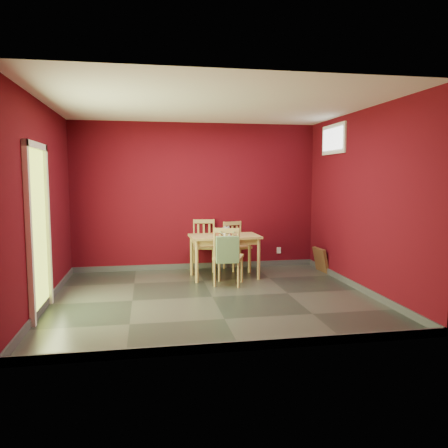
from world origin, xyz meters
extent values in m
plane|color=#2D342D|center=(0.00, 0.00, 0.00)|extent=(4.50, 4.50, 0.00)
plane|color=#4E0811|center=(0.00, 2.00, 1.35)|extent=(4.50, 0.00, 4.50)
plane|color=#4E0811|center=(0.00, -2.00, 1.35)|extent=(4.50, 0.00, 4.50)
plane|color=#4E0811|center=(-2.25, 0.00, 1.35)|extent=(0.00, 4.00, 4.00)
plane|color=#4E0811|center=(2.25, 0.00, 1.35)|extent=(0.00, 4.00, 4.00)
plane|color=white|center=(0.00, 0.00, 2.70)|extent=(4.50, 4.50, 0.00)
cube|color=#3F4244|center=(0.00, 1.99, 0.05)|extent=(4.50, 0.02, 0.10)
cube|color=#3F4244|center=(0.00, -1.99, 0.05)|extent=(4.50, 0.02, 0.10)
cube|color=#3F4244|center=(-2.24, 0.00, 0.05)|extent=(0.03, 4.00, 0.10)
cube|color=#3F4244|center=(2.24, 0.00, 0.05)|extent=(0.03, 4.00, 0.10)
cube|color=#B7D838|center=(-2.24, -0.40, 1.02)|extent=(0.02, 0.85, 2.05)
cube|color=white|center=(-2.21, -0.86, 1.06)|extent=(0.06, 0.08, 2.13)
cube|color=white|center=(-2.21, 0.06, 1.06)|extent=(0.06, 0.08, 2.13)
cube|color=white|center=(-2.21, -0.40, 2.09)|extent=(0.06, 1.01, 0.08)
cube|color=white|center=(2.23, 1.00, 2.35)|extent=(0.03, 0.90, 0.50)
cube|color=white|center=(2.21, 1.00, 2.35)|extent=(0.02, 0.76, 0.36)
cube|color=silver|center=(1.60, 1.99, 0.30)|extent=(0.08, 0.02, 0.12)
cube|color=tan|center=(0.39, 1.19, 0.71)|extent=(1.19, 0.73, 0.04)
cube|color=tan|center=(0.39, 1.19, 0.64)|extent=(1.07, 0.61, 0.10)
cylinder|color=tan|center=(-0.12, 0.88, 0.34)|extent=(0.05, 0.05, 0.69)
cylinder|color=tan|center=(-0.15, 1.44, 0.34)|extent=(0.05, 0.05, 0.69)
cylinder|color=tan|center=(0.92, 0.93, 0.34)|extent=(0.05, 0.05, 0.69)
cylinder|color=tan|center=(0.90, 1.49, 0.34)|extent=(0.05, 0.05, 0.69)
cube|color=#AA512B|center=(0.39, 1.19, 0.73)|extent=(0.36, 0.69, 0.01)
cube|color=#AA512B|center=(0.39, 0.85, 0.56)|extent=(0.33, 0.02, 0.34)
cube|color=tan|center=(0.10, 1.79, 0.45)|extent=(0.51, 0.51, 0.04)
cylinder|color=tan|center=(-0.12, 1.65, 0.21)|extent=(0.04, 0.04, 0.42)
cylinder|color=tan|center=(-0.05, 2.01, 0.21)|extent=(0.04, 0.04, 0.42)
cylinder|color=tan|center=(0.25, 1.58, 0.21)|extent=(0.04, 0.04, 0.42)
cylinder|color=tan|center=(0.32, 1.94, 0.21)|extent=(0.04, 0.04, 0.42)
cylinder|color=tan|center=(-0.05, 2.01, 0.70)|extent=(0.04, 0.04, 0.47)
cylinder|color=tan|center=(0.32, 1.94, 0.70)|extent=(0.04, 0.04, 0.47)
cube|color=tan|center=(0.14, 1.98, 0.89)|extent=(0.39, 0.11, 0.07)
cube|color=tan|center=(0.03, 2.00, 0.66)|extent=(0.04, 0.03, 0.36)
cube|color=tan|center=(0.14, 1.98, 0.66)|extent=(0.04, 0.03, 0.36)
cube|color=tan|center=(0.24, 1.96, 0.66)|extent=(0.04, 0.03, 0.36)
cube|color=tan|center=(0.73, 1.78, 0.42)|extent=(0.52, 0.52, 0.04)
cylinder|color=tan|center=(0.62, 1.55, 0.20)|extent=(0.04, 0.04, 0.40)
cylinder|color=tan|center=(0.50, 1.89, 0.20)|extent=(0.04, 0.04, 0.40)
cylinder|color=tan|center=(0.95, 1.67, 0.20)|extent=(0.04, 0.04, 0.40)
cylinder|color=tan|center=(0.84, 2.00, 0.20)|extent=(0.04, 0.04, 0.40)
cylinder|color=tan|center=(0.50, 1.89, 0.66)|extent=(0.04, 0.04, 0.44)
cylinder|color=tan|center=(0.84, 2.00, 0.66)|extent=(0.04, 0.04, 0.44)
cube|color=tan|center=(0.67, 1.95, 0.85)|extent=(0.37, 0.15, 0.07)
cube|color=tan|center=(0.58, 1.92, 0.62)|extent=(0.04, 0.03, 0.34)
cube|color=tan|center=(0.67, 1.95, 0.62)|extent=(0.04, 0.03, 0.34)
cube|color=tan|center=(0.77, 1.98, 0.62)|extent=(0.04, 0.03, 0.34)
cube|color=tan|center=(0.36, 0.68, 0.45)|extent=(0.56, 0.56, 0.04)
cylinder|color=tan|center=(0.60, 0.79, 0.21)|extent=(0.04, 0.04, 0.43)
cylinder|color=tan|center=(0.47, 0.44, 0.21)|extent=(0.04, 0.04, 0.43)
cylinder|color=tan|center=(0.25, 0.92, 0.21)|extent=(0.04, 0.04, 0.43)
cylinder|color=tan|center=(0.12, 0.57, 0.21)|extent=(0.04, 0.04, 0.43)
cylinder|color=tan|center=(0.47, 0.44, 0.70)|extent=(0.04, 0.04, 0.47)
cylinder|color=tan|center=(0.12, 0.57, 0.70)|extent=(0.04, 0.04, 0.47)
cube|color=tan|center=(0.30, 0.50, 0.89)|extent=(0.38, 0.17, 0.07)
cube|color=tan|center=(0.39, 0.46, 0.66)|extent=(0.04, 0.03, 0.36)
cube|color=tan|center=(0.30, 0.50, 0.66)|extent=(0.04, 0.03, 0.36)
cube|color=tan|center=(0.20, 0.54, 0.66)|extent=(0.04, 0.03, 0.36)
cube|color=#658D5E|center=(0.30, 0.42, 0.61)|extent=(0.35, 0.11, 0.41)
cylinder|color=#658D5E|center=(0.20, 0.48, 0.87)|extent=(0.02, 0.17, 0.02)
cylinder|color=#658D5E|center=(0.39, 0.48, 0.87)|extent=(0.02, 0.17, 0.02)
cube|color=brown|center=(2.19, 1.33, 0.22)|extent=(0.17, 0.44, 0.43)
cube|color=black|center=(2.19, 1.33, 0.22)|extent=(0.12, 0.31, 0.30)
camera|label=1|loc=(-0.89, -6.05, 1.71)|focal=35.00mm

